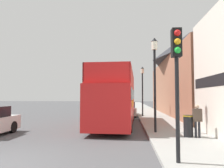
{
  "coord_description": "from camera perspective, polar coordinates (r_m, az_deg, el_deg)",
  "views": [
    {
      "loc": [
        3.97,
        -6.33,
        2.05
      ],
      "look_at": [
        2.86,
        8.41,
        2.91
      ],
      "focal_mm": 35.0,
      "sensor_mm": 36.0,
      "label": 1
    }
  ],
  "objects": [
    {
      "name": "ground_plane",
      "position": [
        27.69,
        -3.98,
        -7.58
      ],
      "size": [
        144.0,
        144.0,
        0.0
      ],
      "primitive_type": "plane",
      "color": "#4C4C4F"
    },
    {
      "name": "sidewalk",
      "position": [
        24.53,
        10.24,
        -7.92
      ],
      "size": [
        3.07,
        108.0,
        0.14
      ],
      "color": "#999993",
      "rests_on": "ground_plane"
    },
    {
      "name": "brick_terrace_rear",
      "position": [
        26.28,
        19.82,
        2.66
      ],
      "size": [
        6.0,
        21.88,
        9.42
      ],
      "color": "#9E664C",
      "rests_on": "ground_plane"
    },
    {
      "name": "tour_bus",
      "position": [
        15.78,
        0.98,
        -4.44
      ],
      "size": [
        2.89,
        10.34,
        3.82
      ],
      "rotation": [
        0.0,
        0.0,
        -0.04
      ],
      "color": "red",
      "rests_on": "ground_plane"
    },
    {
      "name": "parked_car_ahead_of_bus",
      "position": [
        23.2,
        3.95,
        -6.64
      ],
      "size": [
        1.88,
        4.64,
        1.52
      ],
      "rotation": [
        0.0,
        0.0,
        0.02
      ],
      "color": "silver",
      "rests_on": "ground_plane"
    },
    {
      "name": "pedestrian_second",
      "position": [
        11.09,
        21.37,
        -8.15
      ],
      "size": [
        0.41,
        0.22,
        1.55
      ],
      "color": "#232328",
      "rests_on": "sidewalk"
    },
    {
      "name": "traffic_signal",
      "position": [
        6.76,
        16.58,
        5.08
      ],
      "size": [
        0.28,
        0.42,
        3.94
      ],
      "color": "black",
      "rests_on": "sidewalk"
    },
    {
      "name": "lamp_post_nearest",
      "position": [
        12.24,
        11.08,
        4.33
      ],
      "size": [
        0.35,
        0.35,
        5.17
      ],
      "color": "black",
      "rests_on": "sidewalk"
    },
    {
      "name": "lamp_post_second",
      "position": [
        22.01,
        7.95,
        0.52
      ],
      "size": [
        0.35,
        0.35,
        4.93
      ],
      "color": "black",
      "rests_on": "sidewalk"
    },
    {
      "name": "litter_bin",
      "position": [
        11.21,
        19.3,
        -10.15
      ],
      "size": [
        0.48,
        0.48,
        1.03
      ],
      "color": "black",
      "rests_on": "sidewalk"
    }
  ]
}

